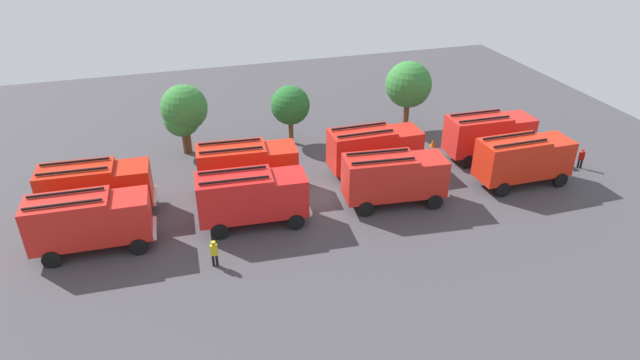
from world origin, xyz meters
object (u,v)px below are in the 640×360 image
fire_truck_1 (252,196)px  tree_1 (184,108)px  fire_truck_0 (89,220)px  traffic_cone_1 (433,143)px  fire_truck_6 (374,148)px  fire_truck_7 (489,134)px  fire_truck_2 (394,177)px  tree_3 (409,85)px  fire_truck_4 (96,187)px  fire_truck_3 (523,158)px  traffic_cone_0 (537,159)px  tree_2 (290,105)px  firefighter_0 (214,252)px  tree_0 (182,119)px  firefighter_1 (581,158)px  fire_truck_5 (247,166)px

fire_truck_1 → tree_1: 12.84m
fire_truck_0 → traffic_cone_1: fire_truck_0 is taller
fire_truck_6 → fire_truck_7: same height
fire_truck_2 → tree_3: 13.50m
fire_truck_1 → fire_truck_6: 11.13m
fire_truck_0 → fire_truck_4: (0.15, 4.15, 0.00)m
fire_truck_0 → fire_truck_3: size_ratio=1.01×
fire_truck_2 → tree_3: size_ratio=1.17×
fire_truck_7 → traffic_cone_0: bearing=-26.8°
fire_truck_3 → tree_2: (-14.56, 12.02, 1.29)m
firefighter_0 → traffic_cone_0: (26.53, 6.12, -0.68)m
fire_truck_1 → fire_truck_2: size_ratio=0.99×
fire_truck_2 → fire_truck_0: bearing=-175.0°
fire_truck_3 → fire_truck_6: 10.91m
fire_truck_7 → tree_0: 24.76m
firefighter_1 → tree_0: (-29.60, 11.68, 2.19)m
fire_truck_6 → traffic_cone_0: 13.62m
fire_truck_5 → fire_truck_0: bearing=-153.0°
tree_1 → fire_truck_5: bearing=-65.9°
fire_truck_4 → tree_1: tree_1 is taller
fire_truck_4 → tree_1: (6.59, 8.18, 1.77)m
fire_truck_2 → fire_truck_7: size_ratio=1.02×
firefighter_1 → tree_3: tree_3 is taller
tree_2 → firefighter_1: bearing=-28.3°
tree_1 → firefighter_0: bearing=-89.5°
fire_truck_3 → fire_truck_5: 20.15m
fire_truck_2 → fire_truck_4: bearing=173.1°
fire_truck_4 → tree_0: (6.30, 8.07, 0.92)m
fire_truck_4 → fire_truck_5: 10.17m
tree_2 → fire_truck_4: bearing=-153.6°
fire_truck_7 → firefighter_1: size_ratio=4.53×
firefighter_0 → firefighter_1: (29.16, 4.31, -0.07)m
fire_truck_3 → firefighter_0: size_ratio=4.22×
fire_truck_1 → traffic_cone_0: (23.57, 2.36, -1.87)m
fire_truck_5 → tree_3: 17.41m
fire_truck_0 → fire_truck_1: 9.85m
fire_truck_0 → fire_truck_1: size_ratio=0.99×
tree_2 → tree_3: size_ratio=0.81×
fire_truck_5 → tree_2: bearing=59.8°
fire_truck_3 → fire_truck_4: bearing=171.0°
fire_truck_4 → tree_1: 10.65m
traffic_cone_0 → firefighter_1: bearing=-34.7°
fire_truck_0 → fire_truck_5: 11.19m
fire_truck_6 → tree_3: (5.95, 7.13, 2.09)m
tree_3 → firefighter_0: bearing=-141.4°
fire_truck_1 → traffic_cone_0: size_ratio=12.96×
fire_truck_3 → fire_truck_6: size_ratio=1.00×
fire_truck_1 → fire_truck_0: bearing=-176.4°
fire_truck_3 → traffic_cone_1: size_ratio=11.31×
fire_truck_1 → firefighter_1: 26.23m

